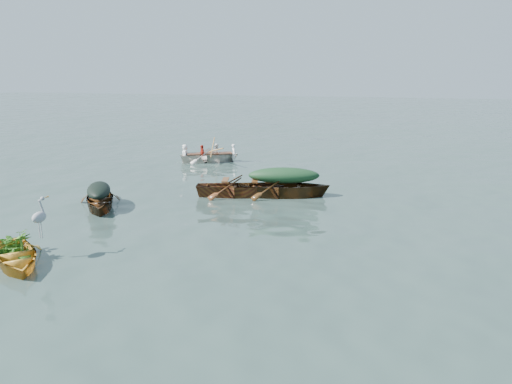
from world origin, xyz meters
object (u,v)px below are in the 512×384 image
Objects in this scene: yellow_dinghy at (17,265)px; dark_covered_boat at (100,208)px; rowed_boat at (210,162)px; green_tarp_boat at (284,197)px; heron at (40,223)px; open_wooden_boat at (240,196)px.

yellow_dinghy is 4.63m from dark_covered_boat.
rowed_boat reaches higher than yellow_dinghy.
rowed_boat is at bearing 45.37° from yellow_dinghy.
green_tarp_boat reaches higher than rowed_boat.
green_tarp_boat is at bearing 13.72° from yellow_dinghy.
dark_covered_boat is 4.37m from heron.
yellow_dinghy is at bearing 155.66° from rowed_boat.
dark_covered_boat is 3.63× the size of heron.
yellow_dinghy is 0.71× the size of open_wooden_boat.
heron reaches higher than rowed_boat.
dark_covered_boat is 0.90× the size of rowed_boat.
dark_covered_boat is at bearing 54.26° from yellow_dinghy.
green_tarp_boat is (5.05, 2.95, 0.00)m from dark_covered_boat.
open_wooden_boat is at bearing 21.61° from yellow_dinghy.
rowed_boat is (0.30, 8.24, 0.00)m from dark_covered_boat.
open_wooden_boat is 4.40× the size of heron.
dark_covered_boat is 0.82× the size of open_wooden_boat.
green_tarp_boat is 7.11m from rowed_boat.
heron is at bearing 146.12° from open_wooden_boat.
green_tarp_boat is (4.11, 7.48, 0.00)m from yellow_dinghy.
rowed_boat is (-3.36, 5.66, 0.00)m from open_wooden_boat.
yellow_dinghy is 3.11× the size of heron.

